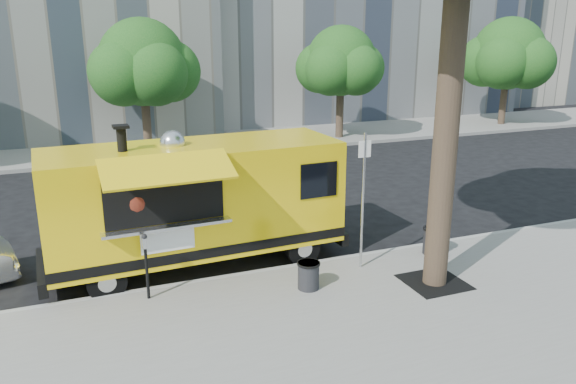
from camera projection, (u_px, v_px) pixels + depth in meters
name	position (u px, v px, depth m)	size (l,w,h in m)	color
ground	(270.00, 258.00, 13.23)	(120.00, 120.00, 0.00)	black
sidewalk	(349.00, 339.00, 9.64)	(60.00, 6.00, 0.15)	gray
curb	(285.00, 270.00, 12.38)	(60.00, 0.14, 0.16)	#999993
far_sidewalk	(169.00, 146.00, 25.26)	(60.00, 5.00, 0.15)	gray
tree_well	(434.00, 282.00, 11.60)	(1.20, 1.20, 0.02)	black
far_tree_b	(142.00, 63.00, 23.13)	(3.60, 3.60, 5.50)	#33261C
far_tree_c	(341.00, 61.00, 26.07)	(3.24, 3.24, 5.21)	#33261C
far_tree_d	(508.00, 54.00, 29.72)	(3.78, 3.78, 5.64)	#33261C
sign_post	(363.00, 193.00, 11.87)	(0.28, 0.06, 3.00)	silver
parking_meter	(146.00, 259.00, 10.69)	(0.11, 0.11, 1.33)	black
food_truck	(194.00, 201.00, 12.35)	(6.78, 3.30, 3.30)	yellow
trash_bin_left	(308.00, 274.00, 11.26)	(0.47, 0.47, 0.56)	#232326
trash_bin_right	(434.00, 240.00, 13.00)	(0.53, 0.53, 0.63)	black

